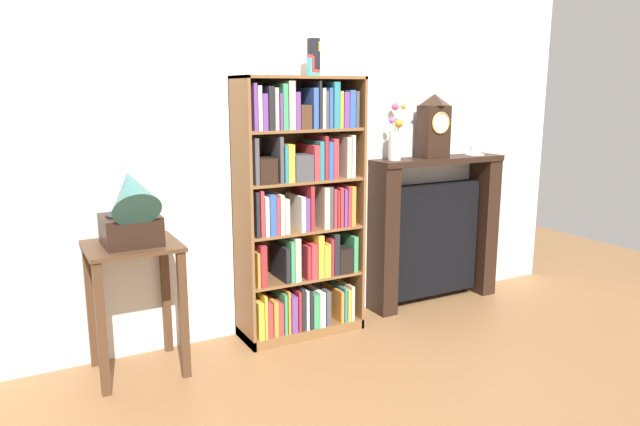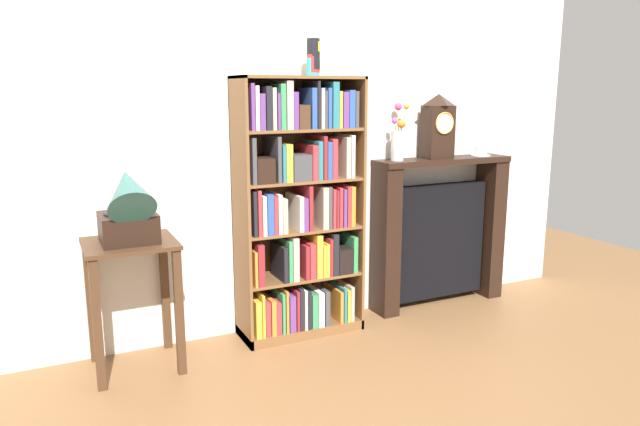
# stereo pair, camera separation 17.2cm
# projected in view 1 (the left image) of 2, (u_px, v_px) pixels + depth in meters

# --- Properties ---
(ground_plane) EXTENTS (7.43, 6.40, 0.02)m
(ground_plane) POSITION_uv_depth(u_px,v_px,m) (307.00, 338.00, 3.70)
(ground_plane) COLOR brown
(wall_back) EXTENTS (4.43, 0.08, 2.60)m
(wall_back) POSITION_uv_depth(u_px,v_px,m) (291.00, 125.00, 3.70)
(wall_back) COLOR silver
(wall_back) RESTS_ON ground
(bookshelf) EXTENTS (0.77, 0.31, 1.60)m
(bookshelf) POSITION_uv_depth(u_px,v_px,m) (300.00, 214.00, 3.61)
(bookshelf) COLOR brown
(bookshelf) RESTS_ON ground
(cup_stack) EXTENTS (0.08, 0.08, 0.21)m
(cup_stack) POSITION_uv_depth(u_px,v_px,m) (314.00, 57.00, 3.46)
(cup_stack) COLOR #28B2B7
(cup_stack) RESTS_ON bookshelf
(side_table_left) EXTENTS (0.48, 0.44, 0.72)m
(side_table_left) POSITION_uv_depth(u_px,v_px,m) (134.00, 281.00, 3.15)
(side_table_left) COLOR #472D1C
(side_table_left) RESTS_ON ground
(gramophone) EXTENTS (0.29, 0.42, 0.47)m
(gramophone) POSITION_uv_depth(u_px,v_px,m) (131.00, 209.00, 3.02)
(gramophone) COLOR black
(gramophone) RESTS_ON side_table_left
(fireplace_mantel) EXTENTS (1.02, 0.23, 1.06)m
(fireplace_mantel) POSITION_uv_depth(u_px,v_px,m) (434.00, 231.00, 4.24)
(fireplace_mantel) COLOR black
(fireplace_mantel) RESTS_ON ground
(mantel_clock) EXTENTS (0.20, 0.15, 0.44)m
(mantel_clock) POSITION_uv_depth(u_px,v_px,m) (434.00, 126.00, 4.04)
(mantel_clock) COLOR black
(mantel_clock) RESTS_ON fireplace_mantel
(flower_vase) EXTENTS (0.13, 0.14, 0.38)m
(flower_vase) POSITION_uv_depth(u_px,v_px,m) (395.00, 138.00, 3.91)
(flower_vase) COLOR silver
(flower_vase) RESTS_ON fireplace_mantel
(teacup_with_saucer) EXTENTS (0.14, 0.14, 0.06)m
(teacup_with_saucer) POSITION_uv_depth(u_px,v_px,m) (475.00, 151.00, 4.26)
(teacup_with_saucer) COLOR white
(teacup_with_saucer) RESTS_ON fireplace_mantel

